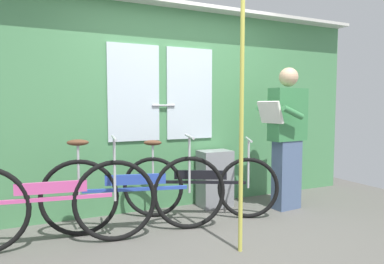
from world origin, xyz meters
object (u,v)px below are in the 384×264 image
(bicycle_leaning_behind, at_px, (200,185))
(bicycle_near_door, at_px, (135,193))
(passenger_reading_newspaper, at_px, (287,135))
(handrail_pole, at_px, (242,111))
(trash_bin_by_wall, at_px, (215,178))
(bicycle_by_pole, at_px, (51,203))

(bicycle_leaning_behind, bearing_deg, bicycle_near_door, -142.56)
(bicycle_near_door, bearing_deg, passenger_reading_newspaper, 14.51)
(bicycle_near_door, distance_m, handrail_pole, 1.33)
(passenger_reading_newspaper, distance_m, trash_bin_by_wall, 1.01)
(bicycle_near_door, relative_size, trash_bin_by_wall, 2.54)
(bicycle_leaning_behind, xyz_separation_m, handrail_pole, (-0.08, -0.95, 0.83))
(bicycle_near_door, bearing_deg, bicycle_by_pole, -161.07)
(bicycle_near_door, height_order, trash_bin_by_wall, bicycle_near_door)
(passenger_reading_newspaper, bearing_deg, handrail_pole, 29.53)
(bicycle_near_door, distance_m, passenger_reading_newspaper, 1.92)
(trash_bin_by_wall, bearing_deg, handrail_pole, -109.29)
(bicycle_leaning_behind, distance_m, bicycle_by_pole, 1.55)
(bicycle_by_pole, distance_m, trash_bin_by_wall, 1.97)
(bicycle_near_door, relative_size, bicycle_by_pole, 0.97)
(trash_bin_by_wall, bearing_deg, bicycle_by_pole, -164.75)
(bicycle_near_door, xyz_separation_m, handrail_pole, (0.69, -0.81, 0.80))
(bicycle_leaning_behind, bearing_deg, passenger_reading_newspaper, 19.88)
(bicycle_by_pole, relative_size, handrail_pole, 0.76)
(bicycle_by_pole, height_order, passenger_reading_newspaper, passenger_reading_newspaper)
(bicycle_leaning_behind, relative_size, trash_bin_by_wall, 2.26)
(bicycle_leaning_behind, height_order, passenger_reading_newspaper, passenger_reading_newspaper)
(bicycle_leaning_behind, xyz_separation_m, trash_bin_by_wall, (0.36, 0.32, -0.02))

